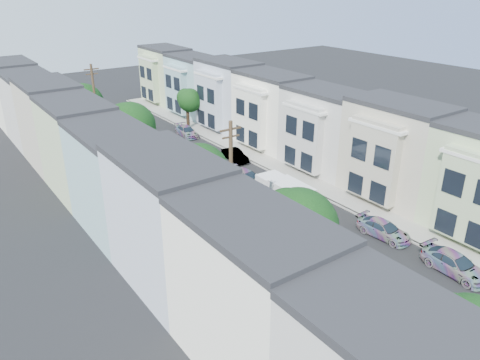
# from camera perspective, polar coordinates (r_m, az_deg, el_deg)

# --- Properties ---
(ground) EXTENTS (160.00, 160.00, 0.00)m
(ground) POSITION_cam_1_polar(r_m,az_deg,el_deg) (36.28, 9.11, -7.52)
(ground) COLOR black
(ground) RESTS_ON ground
(road_slab) EXTENTS (12.00, 70.00, 0.02)m
(road_slab) POSITION_cam_1_polar(r_m,az_deg,el_deg) (46.80, -3.69, 0.16)
(road_slab) COLOR black
(road_slab) RESTS_ON ground
(curb_left) EXTENTS (0.30, 70.00, 0.15)m
(curb_left) POSITION_cam_1_polar(r_m,az_deg,el_deg) (44.20, -10.35, -1.57)
(curb_left) COLOR gray
(curb_left) RESTS_ON ground
(curb_right) EXTENTS (0.30, 70.00, 0.15)m
(curb_right) POSITION_cam_1_polar(r_m,az_deg,el_deg) (49.96, 2.20, 1.83)
(curb_right) COLOR gray
(curb_right) RESTS_ON ground
(sidewalk_left) EXTENTS (2.60, 70.00, 0.15)m
(sidewalk_left) POSITION_cam_1_polar(r_m,az_deg,el_deg) (43.73, -11.88, -1.98)
(sidewalk_left) COLOR gray
(sidewalk_left) RESTS_ON ground
(sidewalk_right) EXTENTS (2.60, 70.00, 0.15)m
(sidewalk_right) POSITION_cam_1_polar(r_m,az_deg,el_deg) (50.72, 3.36, 2.14)
(sidewalk_right) COLOR gray
(sidewalk_right) RESTS_ON ground
(centerline) EXTENTS (0.12, 70.00, 0.01)m
(centerline) POSITION_cam_1_polar(r_m,az_deg,el_deg) (46.81, -3.69, 0.15)
(centerline) COLOR gold
(centerline) RESTS_ON ground
(townhouse_row_left) EXTENTS (5.00, 70.00, 8.50)m
(townhouse_row_left) POSITION_cam_1_polar(r_m,az_deg,el_deg) (42.60, -16.52, -3.31)
(townhouse_row_left) COLOR beige
(townhouse_row_left) RESTS_ON ground
(townhouse_row_right) EXTENTS (5.00, 70.00, 8.50)m
(townhouse_row_right) POSITION_cam_1_polar(r_m,az_deg,el_deg) (53.06, 6.57, 2.92)
(townhouse_row_right) COLOR beige
(townhouse_row_right) RESTS_ON ground
(tree_a) EXTENTS (4.21, 4.21, 6.84)m
(tree_a) POSITION_cam_1_polar(r_m,az_deg,el_deg) (22.24, 26.12, -17.78)
(tree_a) COLOR black
(tree_a) RESTS_ON ground
(tree_b) EXTENTS (4.70, 4.70, 7.74)m
(tree_b) POSITION_cam_1_polar(r_m,az_deg,el_deg) (26.93, 6.92, -5.93)
(tree_b) COLOR black
(tree_b) RESTS_ON ground
(tree_c) EXTENTS (4.70, 4.70, 7.31)m
(tree_c) POSITION_cam_1_polar(r_m,az_deg,el_deg) (35.11, -5.15, 0.66)
(tree_c) COLOR black
(tree_c) RESTS_ON ground
(tree_d) EXTENTS (4.70, 4.70, 7.90)m
(tree_d) POSITION_cam_1_polar(r_m,az_deg,el_deg) (45.47, -13.24, 6.27)
(tree_d) COLOR black
(tree_d) RESTS_ON ground
(tree_e) EXTENTS (4.70, 4.70, 7.30)m
(tree_e) POSITION_cam_1_polar(r_m,az_deg,el_deg) (58.24, -18.61, 8.80)
(tree_e) COLOR black
(tree_e) RESTS_ON ground
(tree_far_r) EXTENTS (3.10, 3.10, 5.34)m
(tree_far_r) POSITION_cam_1_polar(r_m,az_deg,el_deg) (61.98, -6.22, 9.59)
(tree_far_r) COLOR black
(tree_far_r) RESTS_ON ground
(utility_pole_near) EXTENTS (1.60, 0.26, 10.00)m
(utility_pole_near) POSITION_cam_1_polar(r_m,az_deg,el_deg) (31.61, -1.08, -1.51)
(utility_pole_near) COLOR #42301E
(utility_pole_near) RESTS_ON ground
(utility_pole_far) EXTENTS (1.60, 0.26, 10.00)m
(utility_pole_far) POSITION_cam_1_polar(r_m,az_deg,el_deg) (53.91, -17.09, 8.12)
(utility_pole_far) COLOR #42301E
(utility_pole_far) RESTS_ON ground
(fedex_truck) EXTENTS (2.20, 5.72, 2.74)m
(fedex_truck) POSITION_cam_1_polar(r_m,az_deg,el_deg) (40.02, 5.50, -1.72)
(fedex_truck) COLOR white
(fedex_truck) RESTS_ON ground
(lead_sedan) EXTENTS (2.60, 4.78, 1.36)m
(lead_sedan) POSITION_cam_1_polar(r_m,az_deg,el_deg) (45.23, 0.80, 0.28)
(lead_sedan) COLOR black
(lead_sedan) RESTS_ON ground
(parked_left_b) EXTENTS (1.75, 4.15, 1.32)m
(parked_left_b) POSITION_cam_1_polar(r_m,az_deg,el_deg) (28.57, 13.22, -15.93)
(parked_left_b) COLOR black
(parked_left_b) RESTS_ON ground
(parked_left_c) EXTENTS (1.79, 4.66, 1.51)m
(parked_left_c) POSITION_cam_1_polar(r_m,az_deg,el_deg) (32.53, 3.88, -9.65)
(parked_left_c) COLOR #B3B5B7
(parked_left_c) RESTS_ON ground
(parked_left_d) EXTENTS (1.75, 4.10, 1.33)m
(parked_left_d) POSITION_cam_1_polar(r_m,az_deg,el_deg) (40.72, -6.16, -2.64)
(parked_left_d) COLOR #410A0B
(parked_left_d) RESTS_ON ground
(parked_right_a) EXTENTS (2.19, 4.71, 1.38)m
(parked_right_a) POSITION_cam_1_polar(r_m,az_deg,el_deg) (35.24, 24.73, -9.31)
(parked_right_a) COLOR #484C53
(parked_right_a) RESTS_ON ground
(parked_right_b) EXTENTS (2.07, 4.36, 1.27)m
(parked_right_b) POSITION_cam_1_polar(r_m,az_deg,el_deg) (37.91, 17.12, -5.79)
(parked_right_b) COLOR white
(parked_right_b) RESTS_ON ground
(parked_right_c) EXTENTS (1.51, 3.84, 1.26)m
(parked_right_c) POSITION_cam_1_polar(r_m,az_deg,el_deg) (51.11, -0.62, 3.02)
(parked_right_c) COLOR black
(parked_right_c) RESTS_ON ground
(parked_right_d) EXTENTS (2.07, 4.28, 1.25)m
(parked_right_d) POSITION_cam_1_polar(r_m,az_deg,el_deg) (59.71, -6.52, 5.91)
(parked_right_d) COLOR black
(parked_right_d) RESTS_ON ground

